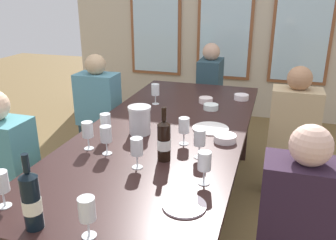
% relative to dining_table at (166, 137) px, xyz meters
% --- Properties ---
extents(ground_plane, '(12.00, 12.00, 0.00)m').
position_rel_dining_table_xyz_m(ground_plane, '(0.00, 0.00, -0.68)').
color(ground_plane, brown).
extents(back_wall_with_windows, '(4.28, 0.10, 2.90)m').
position_rel_dining_table_xyz_m(back_wall_with_windows, '(0.00, 2.60, 0.77)').
color(back_wall_with_windows, '#C3B49B').
rests_on(back_wall_with_windows, ground).
extents(dining_table, '(1.08, 2.60, 0.74)m').
position_rel_dining_table_xyz_m(dining_table, '(0.00, 0.00, 0.00)').
color(dining_table, black).
rests_on(dining_table, ground).
extents(white_plate_0, '(0.25, 0.25, 0.01)m').
position_rel_dining_table_xyz_m(white_plate_0, '(0.30, 0.09, 0.07)').
color(white_plate_0, white).
rests_on(white_plate_0, dining_table).
extents(white_plate_1, '(0.20, 0.20, 0.01)m').
position_rel_dining_table_xyz_m(white_plate_1, '(0.36, -0.88, 0.07)').
color(white_plate_1, white).
rests_on(white_plate_1, dining_table).
extents(metal_pitcher, '(0.16, 0.16, 0.19)m').
position_rel_dining_table_xyz_m(metal_pitcher, '(-0.15, -0.13, 0.16)').
color(metal_pitcher, silver).
rests_on(metal_pitcher, dining_table).
extents(wine_bottle_0, '(0.08, 0.08, 0.33)m').
position_rel_dining_table_xyz_m(wine_bottle_0, '(-0.19, -1.20, 0.19)').
color(wine_bottle_0, black).
rests_on(wine_bottle_0, dining_table).
extents(wine_bottle_1, '(0.08, 0.08, 0.32)m').
position_rel_dining_table_xyz_m(wine_bottle_1, '(0.13, -0.46, 0.18)').
color(wine_bottle_1, black).
rests_on(wine_bottle_1, dining_table).
extents(tasting_bowl_0, '(0.13, 0.13, 0.05)m').
position_rel_dining_table_xyz_m(tasting_bowl_0, '(0.43, 0.87, 0.08)').
color(tasting_bowl_0, white).
rests_on(tasting_bowl_0, dining_table).
extents(tasting_bowl_1, '(0.12, 0.12, 0.05)m').
position_rel_dining_table_xyz_m(tasting_bowl_1, '(0.14, 0.68, 0.08)').
color(tasting_bowl_1, white).
rests_on(tasting_bowl_1, dining_table).
extents(tasting_bowl_2, '(0.12, 0.12, 0.04)m').
position_rel_dining_table_xyz_m(tasting_bowl_2, '(0.22, 0.51, 0.08)').
color(tasting_bowl_2, white).
rests_on(tasting_bowl_2, dining_table).
extents(tasting_bowl_3, '(0.14, 0.14, 0.05)m').
position_rel_dining_table_xyz_m(tasting_bowl_3, '(0.43, -0.10, 0.08)').
color(tasting_bowl_3, white).
rests_on(tasting_bowl_3, dining_table).
extents(wine_glass_0, '(0.07, 0.07, 0.17)m').
position_rel_dining_table_xyz_m(wine_glass_0, '(-0.35, -0.45, 0.18)').
color(wine_glass_0, white).
rests_on(wine_glass_0, dining_table).
extents(wine_glass_1, '(0.07, 0.07, 0.17)m').
position_rel_dining_table_xyz_m(wine_glass_1, '(0.05, -1.19, 0.18)').
color(wine_glass_1, white).
rests_on(wine_glass_1, dining_table).
extents(wine_glass_2, '(0.07, 0.07, 0.17)m').
position_rel_dining_table_xyz_m(wine_glass_2, '(0.18, -0.21, 0.18)').
color(wine_glass_2, white).
rests_on(wine_glass_2, dining_table).
extents(wine_glass_3, '(0.07, 0.07, 0.17)m').
position_rel_dining_table_xyz_m(wine_glass_3, '(-0.32, -0.29, 0.18)').
color(wine_glass_3, white).
rests_on(wine_glass_3, dining_table).
extents(wine_glass_4, '(0.07, 0.07, 0.17)m').
position_rel_dining_table_xyz_m(wine_glass_4, '(0.32, -0.37, 0.18)').
color(wine_glass_4, white).
rests_on(wine_glass_4, dining_table).
extents(wine_glass_5, '(0.07, 0.07, 0.17)m').
position_rel_dining_table_xyz_m(wine_glass_5, '(0.40, -0.65, 0.18)').
color(wine_glass_5, white).
rests_on(wine_glass_5, dining_table).
extents(wine_glass_6, '(0.07, 0.07, 0.17)m').
position_rel_dining_table_xyz_m(wine_glass_6, '(0.02, -0.59, 0.18)').
color(wine_glass_6, white).
rests_on(wine_glass_6, dining_table).
extents(wine_glass_7, '(0.07, 0.07, 0.17)m').
position_rel_dining_table_xyz_m(wine_glass_7, '(-0.22, -0.48, 0.18)').
color(wine_glass_7, white).
rests_on(wine_glass_7, dining_table).
extents(wine_glass_8, '(0.07, 0.07, 0.17)m').
position_rel_dining_table_xyz_m(wine_glass_8, '(-0.41, -1.11, 0.18)').
color(wine_glass_8, white).
rests_on(wine_glass_8, dining_table).
extents(wine_glass_9, '(0.07, 0.07, 0.17)m').
position_rel_dining_table_xyz_m(wine_glass_9, '(-0.26, 0.52, 0.18)').
color(wine_glass_9, white).
rests_on(wine_glass_9, dining_table).
extents(seated_person_0, '(0.38, 0.24, 1.11)m').
position_rel_dining_table_xyz_m(seated_person_0, '(-0.87, -0.61, -0.15)').
color(seated_person_0, '#2D3938').
rests_on(seated_person_0, ground).
extents(seated_person_1, '(0.38, 0.24, 1.11)m').
position_rel_dining_table_xyz_m(seated_person_1, '(0.87, -0.66, -0.15)').
color(seated_person_1, '#272938').
rests_on(seated_person_1, ground).
extents(seated_person_2, '(0.38, 0.24, 1.11)m').
position_rel_dining_table_xyz_m(seated_person_2, '(-0.87, 0.66, -0.15)').
color(seated_person_2, '#23353E').
rests_on(seated_person_2, ground).
extents(seated_person_3, '(0.38, 0.24, 1.11)m').
position_rel_dining_table_xyz_m(seated_person_3, '(0.87, 0.64, -0.15)').
color(seated_person_3, '#2F302F').
rests_on(seated_person_3, ground).
extents(seated_person_4, '(0.24, 0.38, 1.11)m').
position_rel_dining_table_xyz_m(seated_person_4, '(0.00, 1.65, -0.15)').
color(seated_person_4, '#2E3740').
rests_on(seated_person_4, ground).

